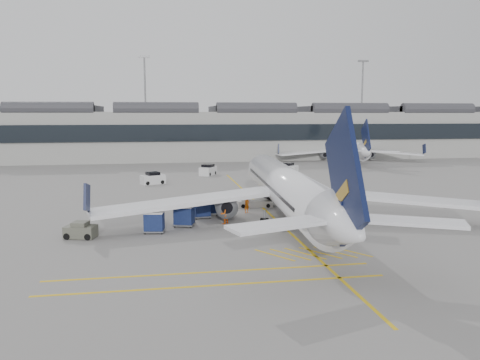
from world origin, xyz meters
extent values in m
plane|color=gray|center=(0.00, 0.00, 0.00)|extent=(220.00, 220.00, 0.00)
cube|color=#9E9E99|center=(0.00, 72.00, 5.50)|extent=(200.00, 20.00, 11.00)
cube|color=black|center=(0.00, 61.80, 6.50)|extent=(200.00, 0.50, 3.60)
cube|color=#38383D|center=(0.00, 72.00, 11.70)|extent=(200.00, 18.00, 1.40)
cylinder|color=slate|center=(-5.00, 86.00, 12.50)|extent=(0.44, 0.44, 25.00)
cube|color=slate|center=(-5.00, 86.00, 25.20)|extent=(3.00, 0.60, 0.50)
cylinder|color=slate|center=(55.00, 86.00, 12.50)|extent=(0.44, 0.44, 25.00)
cube|color=slate|center=(55.00, 86.00, 25.20)|extent=(3.00, 0.60, 0.50)
cube|color=gold|center=(10.00, 10.00, 0.01)|extent=(0.25, 60.00, 0.01)
cylinder|color=white|center=(11.01, 4.35, 3.29)|extent=(5.95, 31.56, 3.93)
cone|color=white|center=(12.16, 22.10, 3.29)|extent=(4.19, 4.43, 3.93)
cone|color=white|center=(9.84, -13.81, 3.71)|extent=(4.25, 5.26, 3.93)
cube|color=white|center=(1.00, 3.43, 2.35)|extent=(18.16, 8.04, 0.37)
cube|color=white|center=(20.83, 2.15, 2.35)|extent=(17.91, 10.07, 0.37)
cylinder|color=slate|center=(4.99, 5.27, 1.62)|extent=(2.44, 3.90, 2.20)
cylinder|color=slate|center=(17.10, 4.48, 1.62)|extent=(2.44, 3.90, 2.20)
cube|color=#0B1334|center=(9.88, -13.18, 6.64)|extent=(0.83, 7.96, 8.76)
cylinder|color=black|center=(11.79, 16.36, 0.33)|extent=(0.34, 0.69, 0.67)
cylinder|color=black|center=(8.24, 1.91, 0.42)|extent=(0.78, 0.88, 0.84)
cylinder|color=black|center=(13.45, 1.58, 0.42)|extent=(0.78, 0.88, 0.84)
cylinder|color=white|center=(40.68, 60.75, 2.87)|extent=(7.92, 27.52, 3.43)
cone|color=white|center=(43.26, 76.02, 2.87)|extent=(3.98, 4.16, 3.43)
cone|color=white|center=(38.05, 45.12, 3.23)|extent=(4.10, 4.88, 3.43)
cube|color=white|center=(31.92, 60.84, 2.05)|extent=(15.80, 5.51, 0.32)
cube|color=white|center=(48.99, 57.96, 2.05)|extent=(15.24, 10.07, 0.32)
cylinder|color=slate|center=(35.55, 62.07, 1.41)|extent=(2.43, 3.55, 1.91)
cylinder|color=slate|center=(45.97, 60.32, 1.41)|extent=(2.43, 3.55, 1.91)
cube|color=#0B1334|center=(38.14, 45.66, 5.78)|extent=(1.42, 6.88, 7.63)
cylinder|color=black|center=(42.43, 71.08, 0.29)|extent=(0.35, 0.62, 0.58)
cylinder|color=black|center=(38.06, 58.88, 0.36)|extent=(0.75, 0.82, 0.73)
cylinder|color=black|center=(42.55, 58.12, 0.36)|extent=(0.75, 0.82, 0.73)
cube|color=beige|center=(9.24, 11.50, 0.36)|extent=(3.99, 1.82, 0.72)
cube|color=black|center=(10.26, 11.43, 1.18)|extent=(3.54, 1.38, 1.51)
cube|color=beige|center=(8.12, 11.59, 1.07)|extent=(1.02, 1.39, 0.92)
cylinder|color=black|center=(7.76, 10.90, 0.23)|extent=(0.46, 0.22, 0.45)
cylinder|color=black|center=(7.86, 12.32, 0.23)|extent=(0.46, 0.22, 0.45)
cylinder|color=black|center=(10.62, 10.69, 0.23)|extent=(0.46, 0.22, 0.45)
cylinder|color=black|center=(10.72, 12.11, 0.23)|extent=(0.46, 0.22, 0.45)
cube|color=gray|center=(3.79, 8.18, 0.18)|extent=(1.94, 1.70, 0.12)
cube|color=navy|center=(3.79, 8.18, 0.98)|extent=(1.79, 1.63, 1.45)
cube|color=silver|center=(3.79, 8.18, 1.74)|extent=(1.84, 1.69, 0.10)
cylinder|color=black|center=(3.00, 7.77, 0.11)|extent=(0.24, 0.14, 0.22)
cylinder|color=black|center=(3.21, 8.85, 0.11)|extent=(0.24, 0.14, 0.22)
cylinder|color=black|center=(4.38, 7.50, 0.11)|extent=(0.24, 0.14, 0.22)
cylinder|color=black|center=(4.59, 8.58, 0.11)|extent=(0.24, 0.14, 0.22)
cube|color=gray|center=(2.72, 6.70, 0.18)|extent=(1.93, 1.68, 0.12)
cube|color=navy|center=(2.72, 6.70, 1.00)|extent=(1.77, 1.60, 1.48)
cube|color=silver|center=(2.72, 6.70, 1.77)|extent=(1.83, 1.66, 0.10)
cylinder|color=black|center=(2.11, 6.03, 0.11)|extent=(0.24, 0.14, 0.22)
cylinder|color=black|center=(1.93, 7.14, 0.11)|extent=(0.24, 0.14, 0.22)
cylinder|color=black|center=(3.51, 6.25, 0.11)|extent=(0.24, 0.14, 0.22)
cylinder|color=black|center=(3.34, 7.36, 0.11)|extent=(0.24, 0.14, 0.22)
cube|color=gray|center=(0.79, 3.36, 0.20)|extent=(2.25, 2.04, 0.13)
cube|color=navy|center=(0.79, 3.36, 1.08)|extent=(2.08, 1.93, 1.60)
cube|color=silver|center=(0.79, 3.36, 1.92)|extent=(2.15, 2.00, 0.11)
cylinder|color=black|center=(-0.13, 3.01, 0.12)|extent=(0.26, 0.18, 0.24)
cylinder|color=black|center=(0.23, 4.17, 0.12)|extent=(0.26, 0.18, 0.24)
cylinder|color=black|center=(1.34, 2.55, 0.12)|extent=(0.26, 0.18, 0.24)
cylinder|color=black|center=(1.71, 3.70, 0.12)|extent=(0.26, 0.18, 0.24)
cube|color=gray|center=(-1.97, 1.39, 0.19)|extent=(2.03, 1.77, 0.13)
cube|color=navy|center=(-1.97, 1.39, 1.05)|extent=(1.86, 1.69, 1.55)
cube|color=silver|center=(-1.97, 1.39, 1.86)|extent=(1.93, 1.75, 0.11)
cylinder|color=black|center=(-2.81, 0.93, 0.12)|extent=(0.25, 0.14, 0.24)
cylinder|color=black|center=(-2.62, 2.09, 0.12)|extent=(0.25, 0.14, 0.24)
cylinder|color=black|center=(-1.33, 0.69, 0.12)|extent=(0.25, 0.14, 0.24)
cylinder|color=black|center=(-1.14, 1.85, 0.12)|extent=(0.25, 0.14, 0.24)
imported|color=orange|center=(7.72, 8.34, 0.90)|extent=(0.78, 0.72, 1.79)
imported|color=#E1560B|center=(4.63, 3.68, 1.00)|extent=(1.23, 1.22, 2.00)
cube|color=#595A4C|center=(-8.18, 0.59, 0.56)|extent=(2.85, 2.14, 1.02)
cube|color=#595A4C|center=(-8.18, 0.59, 1.17)|extent=(1.50, 1.50, 0.51)
cylinder|color=black|center=(-9.23, 0.19, 0.28)|extent=(0.62, 0.39, 0.57)
cylinder|color=black|center=(-8.89, 1.46, 0.28)|extent=(0.62, 0.39, 0.57)
cylinder|color=black|center=(-7.47, -0.29, 0.28)|extent=(0.62, 0.39, 0.57)
cylinder|color=black|center=(-7.12, 0.98, 0.28)|extent=(0.62, 0.39, 0.57)
cone|color=#F24C0A|center=(8.56, 18.93, 0.24)|extent=(0.34, 0.34, 0.48)
cone|color=#F24C0A|center=(17.04, 5.26, 0.25)|extent=(0.37, 0.37, 0.51)
cube|color=silver|center=(-2.55, 31.35, 0.69)|extent=(3.94, 3.00, 1.37)
cube|color=black|center=(-2.55, 31.35, 1.52)|extent=(2.28, 2.22, 0.59)
cylinder|color=black|center=(-3.33, 30.16, 0.29)|extent=(0.63, 0.43, 0.59)
cylinder|color=black|center=(-3.95, 31.61, 0.29)|extent=(0.63, 0.43, 0.59)
cylinder|color=black|center=(-1.16, 31.08, 0.29)|extent=(0.63, 0.43, 0.59)
cylinder|color=black|center=(-1.78, 32.53, 0.29)|extent=(0.63, 0.43, 0.59)
cube|color=silver|center=(6.73, 40.31, 0.72)|extent=(3.41, 4.13, 1.44)
cube|color=black|center=(6.73, 40.31, 1.59)|extent=(2.42, 2.46, 0.62)
cylinder|color=black|center=(6.85, 38.84, 0.31)|extent=(0.50, 0.65, 0.62)
cylinder|color=black|center=(5.41, 39.63, 0.31)|extent=(0.50, 0.65, 0.62)
cylinder|color=black|center=(8.04, 40.99, 0.31)|extent=(0.50, 0.65, 0.62)
cylinder|color=black|center=(6.60, 41.79, 0.31)|extent=(0.50, 0.65, 0.62)
cube|color=silver|center=(21.32, 41.31, 0.68)|extent=(3.75, 3.63, 1.36)
cube|color=black|center=(21.32, 41.31, 1.50)|extent=(2.40, 2.39, 0.58)
cylinder|color=black|center=(19.94, 41.51, 0.29)|extent=(0.57, 0.55, 0.58)
cylinder|color=black|center=(20.98, 42.66, 0.29)|extent=(0.57, 0.55, 0.58)
cylinder|color=black|center=(21.66, 39.95, 0.29)|extent=(0.57, 0.55, 0.58)
cylinder|color=black|center=(22.70, 41.10, 0.29)|extent=(0.57, 0.55, 0.58)
camera|label=1|loc=(-1.21, -40.13, 10.53)|focal=35.00mm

